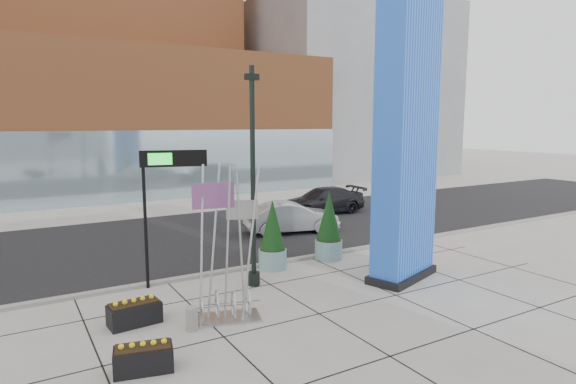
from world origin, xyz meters
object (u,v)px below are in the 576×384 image
lamp_post (253,198)px  overhead_street_sign (167,170)px  blue_pylon (406,146)px  car_silver_mid (291,218)px  public_art_sculpture (225,279)px  concrete_bollard (192,319)px

lamp_post → overhead_street_sign: size_ratio=1.59×
blue_pylon → car_silver_mid: bearing=69.4°
overhead_street_sign → public_art_sculpture: bearing=-68.8°
car_silver_mid → public_art_sculpture: bearing=153.2°
concrete_bollard → car_silver_mid: bearing=46.1°
concrete_bollard → car_silver_mid: car_silver_mid is taller
lamp_post → concrete_bollard: 4.74m
lamp_post → public_art_sculpture: (-1.98, -2.18, -1.85)m
car_silver_mid → overhead_street_sign: bearing=135.1°
blue_pylon → overhead_street_sign: (-7.33, 3.60, -0.76)m
public_art_sculpture → car_silver_mid: size_ratio=0.94×
public_art_sculpture → concrete_bollard: (-1.08, -0.23, -0.85)m
blue_pylon → overhead_street_sign: bearing=135.2°
blue_pylon → lamp_post: size_ratio=1.33×
concrete_bollard → overhead_street_sign: size_ratio=0.14×
public_art_sculpture → car_silver_mid: (7.17, 8.35, -0.39)m
concrete_bollard → overhead_street_sign: bearing=80.8°
public_art_sculpture → blue_pylon: bearing=17.6°
overhead_street_sign → car_silver_mid: size_ratio=0.98×
lamp_post → overhead_street_sign: 3.04m
blue_pylon → concrete_bollard: 9.12m
blue_pylon → overhead_street_sign: blue_pylon is taller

